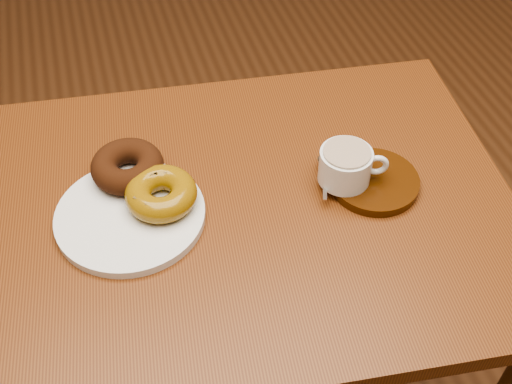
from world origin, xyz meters
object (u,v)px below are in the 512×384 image
object	(u,v)px
cafe_table	(244,254)
saucer	(374,181)
donut_plate	(130,215)
coffee_cup	(346,165)

from	to	relation	value
cafe_table	saucer	size ratio (longest dim) A/B	6.38
donut_plate	saucer	world-z (taller)	saucer
cafe_table	donut_plate	xyz separation A→B (m)	(-0.17, 0.02, 0.13)
donut_plate	cafe_table	bearing A→B (deg)	-6.00
coffee_cup	cafe_table	bearing A→B (deg)	-165.06
cafe_table	coffee_cup	bearing A→B (deg)	4.01
saucer	cafe_table	bearing A→B (deg)	175.12
donut_plate	coffee_cup	distance (m)	0.33
cafe_table	donut_plate	distance (m)	0.21
cafe_table	coffee_cup	xyz separation A→B (m)	(0.16, -0.01, 0.17)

